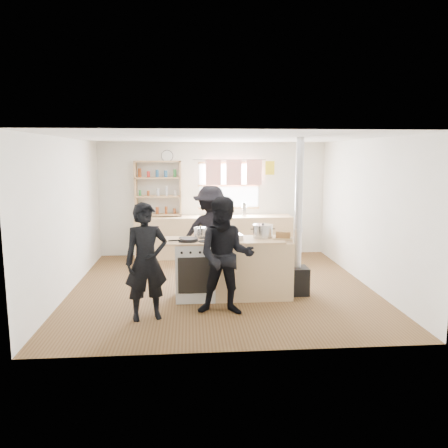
{
  "coord_description": "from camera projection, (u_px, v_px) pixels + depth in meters",
  "views": [
    {
      "loc": [
        -0.52,
        -7.18,
        2.23
      ],
      "look_at": [
        0.04,
        -0.1,
        1.1
      ],
      "focal_mm": 35.0,
      "sensor_mm": 36.0,
      "label": 1
    }
  ],
  "objects": [
    {
      "name": "skillet_greens",
      "position": [
        189.0,
        240.0,
        6.6
      ],
      "size": [
        0.31,
        0.31,
        0.05
      ],
      "color": "black",
      "rests_on": "cooking_island"
    },
    {
      "name": "back_counter",
      "position": [
        214.0,
        237.0,
        9.57
      ],
      "size": [
        3.4,
        0.55,
        0.9
      ],
      "primitive_type": "cube",
      "color": "tan",
      "rests_on": "ground"
    },
    {
      "name": "thermos",
      "position": [
        244.0,
        210.0,
        9.53
      ],
      "size": [
        0.1,
        0.1,
        0.28
      ],
      "primitive_type": "cylinder",
      "color": "silver",
      "rests_on": "back_counter"
    },
    {
      "name": "roast_tray",
      "position": [
        231.0,
        236.0,
        6.81
      ],
      "size": [
        0.35,
        0.3,
        0.07
      ],
      "color": "silver",
      "rests_on": "cooking_island"
    },
    {
      "name": "person_far",
      "position": [
        211.0,
        234.0,
        7.72
      ],
      "size": [
        1.21,
        0.87,
        1.7
      ],
      "primitive_type": "imported",
      "rotation": [
        0.0,
        0.0,
        2.9
      ],
      "color": "black",
      "rests_on": "ground"
    },
    {
      "name": "ground",
      "position": [
        221.0,
        287.0,
        7.46
      ],
      "size": [
        5.0,
        5.0,
        0.01
      ],
      "primitive_type": "cube",
      "color": "brown",
      "rests_on": "ground"
    },
    {
      "name": "flue_heater",
      "position": [
        297.0,
        254.0,
        6.97
      ],
      "size": [
        0.35,
        0.35,
        2.5
      ],
      "color": "black",
      "rests_on": "ground"
    },
    {
      "name": "stockpot_counter",
      "position": [
        263.0,
        231.0,
        6.9
      ],
      "size": [
        0.32,
        0.32,
        0.23
      ],
      "color": "#B5B5B7",
      "rests_on": "cooking_island"
    },
    {
      "name": "bread_board",
      "position": [
        283.0,
        236.0,
        6.78
      ],
      "size": [
        0.33,
        0.28,
        0.12
      ],
      "color": "tan",
      "rests_on": "cooking_island"
    },
    {
      "name": "shelving_unit",
      "position": [
        158.0,
        188.0,
        9.43
      ],
      "size": [
        1.0,
        0.28,
        1.2
      ],
      "color": "tan",
      "rests_on": "back_counter"
    },
    {
      "name": "person_near_left",
      "position": [
        146.0,
        262.0,
        5.89
      ],
      "size": [
        0.67,
        0.53,
        1.61
      ],
      "primitive_type": "imported",
      "rotation": [
        0.0,
        0.0,
        0.27
      ],
      "color": "black",
      "rests_on": "ground"
    },
    {
      "name": "person_near_right",
      "position": [
        226.0,
        256.0,
        6.07
      ],
      "size": [
        0.88,
        0.72,
        1.66
      ],
      "primitive_type": "imported",
      "rotation": [
        0.0,
        0.0,
        -0.12
      ],
      "color": "black",
      "rests_on": "ground"
    },
    {
      "name": "stockpot_stove",
      "position": [
        201.0,
        232.0,
        6.94
      ],
      "size": [
        0.22,
        0.22,
        0.18
      ],
      "color": "silver",
      "rests_on": "cooking_island"
    },
    {
      "name": "cooking_island",
      "position": [
        233.0,
        268.0,
        6.85
      ],
      "size": [
        1.97,
        0.64,
        0.93
      ],
      "color": "silver",
      "rests_on": "ground"
    }
  ]
}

